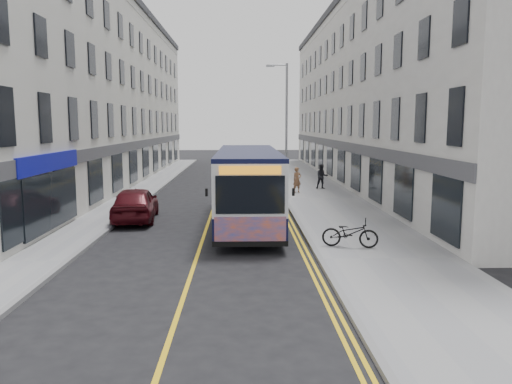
{
  "coord_description": "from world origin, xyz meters",
  "views": [
    {
      "loc": [
        1.48,
        -16.59,
        4.35
      ],
      "look_at": [
        2.09,
        3.73,
        1.6
      ],
      "focal_mm": 35.0,
      "sensor_mm": 36.0,
      "label": 1
    }
  ],
  "objects": [
    {
      "name": "ground",
      "position": [
        0.0,
        0.0,
        0.0
      ],
      "size": [
        140.0,
        140.0,
        0.0
      ],
      "primitive_type": "plane",
      "color": "black",
      "rests_on": "ground"
    },
    {
      "name": "pavement_east",
      "position": [
        6.25,
        12.0,
        0.06
      ],
      "size": [
        4.5,
        64.0,
        0.12
      ],
      "primitive_type": "cube",
      "color": "gray",
      "rests_on": "ground"
    },
    {
      "name": "pavement_west",
      "position": [
        -5.0,
        12.0,
        0.06
      ],
      "size": [
        2.0,
        64.0,
        0.12
      ],
      "primitive_type": "cube",
      "color": "gray",
      "rests_on": "ground"
    },
    {
      "name": "kerb_east",
      "position": [
        4.0,
        12.0,
        0.07
      ],
      "size": [
        0.18,
        64.0,
        0.13
      ],
      "primitive_type": "cube",
      "color": "slate",
      "rests_on": "ground"
    },
    {
      "name": "kerb_west",
      "position": [
        -4.0,
        12.0,
        0.07
      ],
      "size": [
        0.18,
        64.0,
        0.13
      ],
      "primitive_type": "cube",
      "color": "slate",
      "rests_on": "ground"
    },
    {
      "name": "road_centre_line",
      "position": [
        0.0,
        12.0,
        0.0
      ],
      "size": [
        0.12,
        64.0,
        0.01
      ],
      "primitive_type": "cube",
      "color": "yellow",
      "rests_on": "ground"
    },
    {
      "name": "road_dbl_yellow_inner",
      "position": [
        3.55,
        12.0,
        0.0
      ],
      "size": [
        0.1,
        64.0,
        0.01
      ],
      "primitive_type": "cube",
      "color": "yellow",
      "rests_on": "ground"
    },
    {
      "name": "road_dbl_yellow_outer",
      "position": [
        3.75,
        12.0,
        0.0
      ],
      "size": [
        0.1,
        64.0,
        0.01
      ],
      "primitive_type": "cube",
      "color": "yellow",
      "rests_on": "ground"
    },
    {
      "name": "terrace_east",
      "position": [
        11.5,
        21.0,
        6.5
      ],
      "size": [
        6.0,
        46.0,
        13.0
      ],
      "primitive_type": "cube",
      "color": "silver",
      "rests_on": "ground"
    },
    {
      "name": "terrace_west",
      "position": [
        -9.0,
        21.0,
        6.5
      ],
      "size": [
        6.0,
        46.0,
        13.0
      ],
      "primitive_type": "cube",
      "color": "silver",
      "rests_on": "ground"
    },
    {
      "name": "streetlamp",
      "position": [
        4.17,
        14.0,
        4.38
      ],
      "size": [
        1.32,
        0.18,
        8.0
      ],
      "color": "#94969C",
      "rests_on": "ground"
    },
    {
      "name": "city_bus",
      "position": [
        1.77,
        5.16,
        1.77
      ],
      "size": [
        2.61,
        11.17,
        3.24
      ],
      "color": "black",
      "rests_on": "ground"
    },
    {
      "name": "bicycle",
      "position": [
        5.25,
        0.25,
        0.63
      ],
      "size": [
        2.04,
        1.14,
        1.01
      ],
      "primitive_type": "imported",
      "rotation": [
        0.0,
        0.0,
        1.32
      ],
      "color": "black",
      "rests_on": "pavement_east"
    },
    {
      "name": "pedestrian_near",
      "position": [
        4.98,
        14.38,
        0.92
      ],
      "size": [
        0.69,
        0.59,
        1.59
      ],
      "primitive_type": "imported",
      "rotation": [
        0.0,
        0.0,
        0.42
      ],
      "color": "brown",
      "rests_on": "pavement_east"
    },
    {
      "name": "pedestrian_far",
      "position": [
        6.84,
        16.19,
        0.94
      ],
      "size": [
        0.8,
        0.63,
        1.64
      ],
      "primitive_type": "imported",
      "rotation": [
        0.0,
        0.0,
        0.01
      ],
      "color": "black",
      "rests_on": "pavement_east"
    },
    {
      "name": "car_white",
      "position": [
        1.92,
        21.88,
        0.73
      ],
      "size": [
        1.84,
        4.52,
        1.46
      ],
      "primitive_type": "imported",
      "rotation": [
        0.0,
        0.0,
        0.07
      ],
      "color": "silver",
      "rests_on": "ground"
    },
    {
      "name": "car_maroon",
      "position": [
        -3.35,
        5.98,
        0.78
      ],
      "size": [
        2.25,
        4.75,
        1.57
      ],
      "primitive_type": "imported",
      "rotation": [
        0.0,
        0.0,
        3.23
      ],
      "color": "#450B12",
      "rests_on": "ground"
    }
  ]
}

